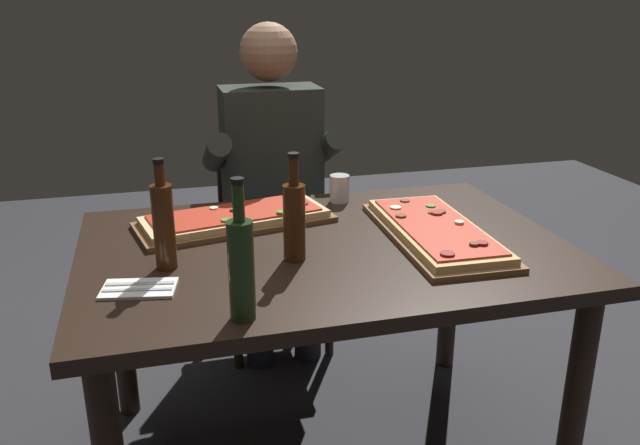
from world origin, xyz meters
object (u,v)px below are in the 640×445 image
(wine_bottle_dark, at_px, (164,224))
(tumbler_near_camera, at_px, (340,190))
(pizza_rectangular_left, at_px, (435,231))
(pizza_rectangular_front, at_px, (235,219))
(seated_diner, at_px, (274,177))
(oil_bottle_amber, at_px, (294,219))
(diner_chair, at_px, (270,228))
(vinegar_bottle_green, at_px, (241,266))
(dining_table, at_px, (324,274))

(wine_bottle_dark, height_order, tumbler_near_camera, wine_bottle_dark)
(pizza_rectangular_left, height_order, wine_bottle_dark, wine_bottle_dark)
(pizza_rectangular_front, relative_size, seated_diner, 0.49)
(pizza_rectangular_left, distance_m, tumbler_near_camera, 0.45)
(pizza_rectangular_front, relative_size, oil_bottle_amber, 2.15)
(pizza_rectangular_left, relative_size, oil_bottle_amber, 2.08)
(oil_bottle_amber, height_order, diner_chair, oil_bottle_amber)
(wine_bottle_dark, bearing_deg, pizza_rectangular_left, 1.86)
(tumbler_near_camera, xyz_separation_m, diner_chair, (-0.17, 0.48, -0.29))
(pizza_rectangular_left, height_order, tumbler_near_camera, tumbler_near_camera)
(oil_bottle_amber, relative_size, tumbler_near_camera, 3.17)
(pizza_rectangular_front, height_order, vinegar_bottle_green, vinegar_bottle_green)
(pizza_rectangular_front, distance_m, tumbler_near_camera, 0.41)
(pizza_rectangular_left, xyz_separation_m, tumbler_near_camera, (-0.18, 0.41, 0.02))
(dining_table, distance_m, tumbler_near_camera, 0.43)
(seated_diner, bearing_deg, tumbler_near_camera, -65.05)
(pizza_rectangular_front, height_order, oil_bottle_amber, oil_bottle_amber)
(pizza_rectangular_left, relative_size, diner_chair, 0.72)
(wine_bottle_dark, bearing_deg, vinegar_bottle_green, -65.16)
(pizza_rectangular_left, xyz_separation_m, diner_chair, (-0.34, 0.89, -0.27))
(pizza_rectangular_left, bearing_deg, diner_chair, 111.19)
(diner_chair, bearing_deg, vinegar_bottle_green, -103.09)
(dining_table, bearing_deg, pizza_rectangular_left, -5.20)
(pizza_rectangular_front, height_order, diner_chair, diner_chair)
(pizza_rectangular_left, distance_m, diner_chair, 0.99)
(wine_bottle_dark, height_order, oil_bottle_amber, same)
(seated_diner, bearing_deg, diner_chair, 90.00)
(pizza_rectangular_left, relative_size, vinegar_bottle_green, 1.90)
(vinegar_bottle_green, height_order, diner_chair, vinegar_bottle_green)
(vinegar_bottle_green, xyz_separation_m, diner_chair, (0.29, 1.25, -0.38))
(wine_bottle_dark, bearing_deg, oil_bottle_amber, -5.13)
(diner_chair, bearing_deg, pizza_rectangular_front, -109.65)
(pizza_rectangular_left, distance_m, seated_diner, 0.84)
(pizza_rectangular_front, xyz_separation_m, wine_bottle_dark, (-0.22, -0.29, 0.10))
(diner_chair, bearing_deg, pizza_rectangular_left, -68.81)
(tumbler_near_camera, distance_m, seated_diner, 0.39)
(dining_table, xyz_separation_m, wine_bottle_dark, (-0.45, -0.06, 0.22))
(dining_table, bearing_deg, diner_chair, 90.45)
(wine_bottle_dark, xyz_separation_m, vinegar_bottle_green, (0.15, -0.33, 0.00))
(pizza_rectangular_front, height_order, seated_diner, seated_diner)
(tumbler_near_camera, height_order, diner_chair, diner_chair)
(pizza_rectangular_left, bearing_deg, dining_table, 174.80)
(wine_bottle_dark, distance_m, seated_diner, 0.92)
(dining_table, bearing_deg, vinegar_bottle_green, -127.22)
(oil_bottle_amber, relative_size, diner_chair, 0.35)
(dining_table, bearing_deg, pizza_rectangular_front, 133.99)
(dining_table, distance_m, vinegar_bottle_green, 0.54)
(dining_table, bearing_deg, seated_diner, 90.53)
(dining_table, distance_m, diner_chair, 0.87)
(wine_bottle_dark, distance_m, vinegar_bottle_green, 0.37)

